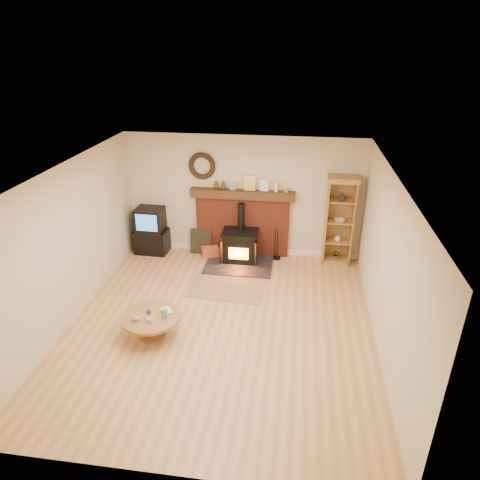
# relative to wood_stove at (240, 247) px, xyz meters

# --- Properties ---
(ground) EXTENTS (5.50, 5.50, 0.00)m
(ground) POSITION_rel_wood_stove_xyz_m (-0.00, -2.27, -0.34)
(ground) COLOR #B5844B
(ground) RESTS_ON ground
(room_shell) EXTENTS (5.02, 5.52, 2.61)m
(room_shell) POSITION_rel_wood_stove_xyz_m (-0.02, -2.18, 1.38)
(room_shell) COLOR beige
(room_shell) RESTS_ON ground
(chimney_breast) EXTENTS (2.20, 0.22, 1.78)m
(chimney_breast) POSITION_rel_wood_stove_xyz_m (-0.00, 0.40, 0.47)
(chimney_breast) COLOR maroon
(chimney_breast) RESTS_ON ground
(wood_stove) EXTENTS (1.40, 1.00, 1.26)m
(wood_stove) POSITION_rel_wood_stove_xyz_m (0.00, 0.00, 0.00)
(wood_stove) COLOR black
(wood_stove) RESTS_ON ground
(area_rug) EXTENTS (1.48, 1.06, 0.01)m
(area_rug) POSITION_rel_wood_stove_xyz_m (-0.10, -1.08, -0.33)
(area_rug) COLOR brown
(area_rug) RESTS_ON ground
(tv_unit) EXTENTS (0.72, 0.52, 1.03)m
(tv_unit) POSITION_rel_wood_stove_xyz_m (-2.00, 0.20, 0.16)
(tv_unit) COLOR black
(tv_unit) RESTS_ON ground
(curio_cabinet) EXTENTS (0.61, 0.44, 1.90)m
(curio_cabinet) POSITION_rel_wood_stove_xyz_m (2.02, 0.28, 0.61)
(curio_cabinet) COLOR olive
(curio_cabinet) RESTS_ON ground
(firelog_box) EXTENTS (0.41, 0.34, 0.22)m
(firelog_box) POSITION_rel_wood_stove_xyz_m (-0.67, 0.13, -0.22)
(firelog_box) COLOR orange
(firelog_box) RESTS_ON ground
(leaning_painting) EXTENTS (0.47, 0.13, 0.56)m
(leaning_painting) POSITION_rel_wood_stove_xyz_m (-0.91, 0.28, -0.05)
(leaning_painting) COLOR black
(leaning_painting) RESTS_ON ground
(fire_tools) EXTENTS (0.16, 0.16, 0.70)m
(fire_tools) POSITION_rel_wood_stove_xyz_m (0.77, 0.23, -0.23)
(fire_tools) COLOR black
(fire_tools) RESTS_ON ground
(coffee_table) EXTENTS (0.94, 0.94, 0.56)m
(coffee_table) POSITION_rel_wood_stove_xyz_m (-1.03, -2.71, -0.01)
(coffee_table) COLOR brown
(coffee_table) RESTS_ON ground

